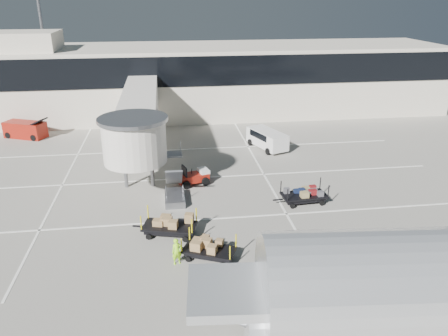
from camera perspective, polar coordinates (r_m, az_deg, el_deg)
The scene contains 11 objects.
ground at distance 27.21m, azimuth -3.10°, elevation -8.80°, with size 140.00×140.00×0.00m, color #A09C8F.
lane_markings at distance 35.51m, azimuth -5.45°, elevation -1.17°, with size 40.00×30.00×0.02m.
terminal at distance 54.17m, azimuth -6.31°, elevation 11.43°, with size 64.00×12.11×15.20m.
jet_bridge at distance 36.94m, azimuth -11.06°, elevation 6.47°, with size 5.70×20.40×6.03m.
baggage_tug at distance 33.98m, azimuth -3.97°, elevation -1.18°, with size 2.64×2.12×1.58m.
suitcase_cart at distance 31.41m, azimuth 10.36°, elevation -3.57°, with size 3.90×1.79×1.51m.
box_cart_near at distance 24.83m, azimuth -1.84°, elevation -10.57°, with size 3.56×2.48×1.39m.
box_cart_far at distance 27.19m, azimuth -7.18°, elevation -7.58°, with size 4.05×2.38×1.56m.
ground_worker at distance 24.37m, azimuth -6.18°, elevation -10.78°, with size 0.56×0.37×1.54m, color #A2FC1A.
minivan at distance 41.85m, azimuth 5.55°, elevation 3.96°, with size 3.37×4.90×1.73m.
belt_loader at distance 49.29m, azimuth -24.49°, elevation 4.58°, with size 4.73×3.28×2.14m.
Camera 1 is at (-1.71, -23.32, 13.91)m, focal length 35.00 mm.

